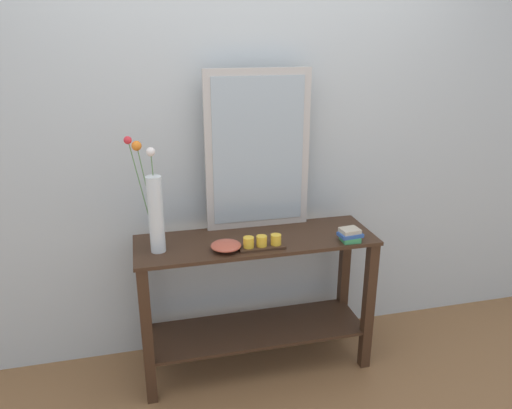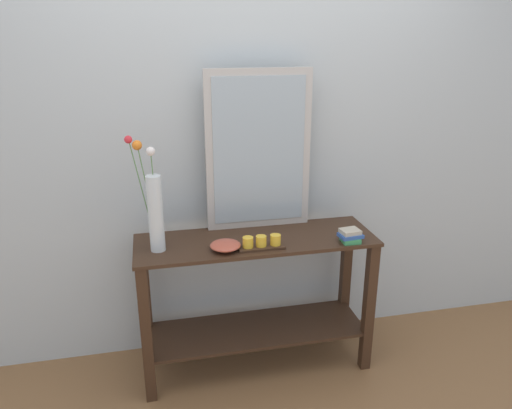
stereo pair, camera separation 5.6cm
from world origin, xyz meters
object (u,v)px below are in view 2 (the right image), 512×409
tall_vase_left (154,207)px  book_stack (350,236)px  candle_tray (262,243)px  mirror_leaning (259,151)px  console_table (256,289)px  decorative_bowl (225,245)px

tall_vase_left → book_stack: 1.05m
candle_tray → book_stack: same height
mirror_leaning → candle_tray: mirror_leaning is taller
console_table → tall_vase_left: (-0.53, -0.02, 0.55)m
candle_tray → decorative_bowl: 0.19m
tall_vase_left → book_stack: (1.02, -0.12, -0.20)m
mirror_leaning → candle_tray: (-0.05, -0.31, -0.42)m
mirror_leaning → candle_tray: size_ratio=3.66×
book_stack → decorative_bowl: bearing=176.7°
console_table → mirror_leaning: bearing=73.0°
decorative_bowl → book_stack: bearing=-3.3°
book_stack → candle_tray: bearing=177.1°
mirror_leaning → decorative_bowl: bearing=-129.8°
decorative_bowl → console_table: bearing=30.5°
tall_vase_left → book_stack: size_ratio=4.47×
console_table → decorative_bowl: size_ratio=8.23×
mirror_leaning → book_stack: bearing=-37.4°
console_table → tall_vase_left: tall_vase_left is taller
candle_tray → book_stack: bearing=-2.9°
candle_tray → decorative_bowl: candle_tray is taller
mirror_leaning → tall_vase_left: mirror_leaning is taller
decorative_bowl → candle_tray: bearing=-4.3°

